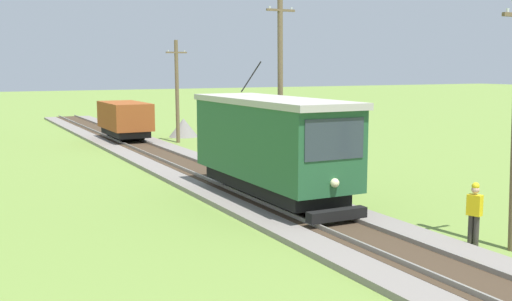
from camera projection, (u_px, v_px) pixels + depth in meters
red_tram at (271, 143)px, 21.80m from camera, size 2.60×8.54×4.79m
freight_car at (125, 119)px, 39.49m from camera, size 2.40×5.20×2.31m
utility_pole_mid at (280, 81)px, 27.21m from camera, size 1.40×0.38×8.39m
utility_pole_far at (177, 90)px, 39.39m from camera, size 1.40×0.36×6.61m
gravel_pile at (184, 128)px, 42.98m from camera, size 2.07×2.07×1.30m
track_worker at (474, 211)px, 16.75m from camera, size 0.35×0.44×1.78m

